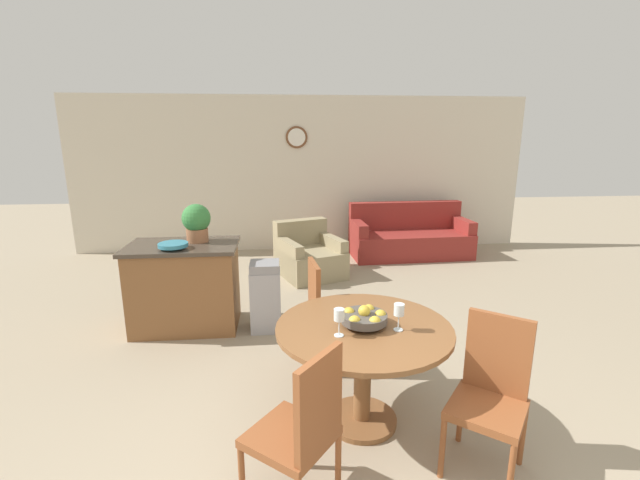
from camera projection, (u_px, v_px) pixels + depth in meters
The scene contains 14 objects.
wall_back at pixel (303, 175), 7.59m from camera, with size 8.00×0.09×2.70m.
dining_table at pixel (363, 348), 2.98m from camera, with size 1.22×1.22×0.76m.
dining_chair_near_left at pixel (302, 427), 2.27m from camera, with size 0.59×0.59×0.97m.
dining_chair_near_right at pixel (491, 389), 2.61m from camera, with size 0.59×0.59×0.97m.
dining_chair_far_side at pixel (326, 310), 3.78m from camera, with size 0.46×0.46×0.97m.
fruit_bowl at pixel (364, 317), 2.93m from camera, with size 0.32×0.32×0.15m.
wine_glass_left at pixel (339, 316), 2.76m from camera, with size 0.07×0.07×0.19m.
wine_glass_right at pixel (399, 311), 2.84m from camera, with size 0.07×0.07×0.19m.
kitchen_island at pixel (185, 286), 4.57m from camera, with size 1.14×0.72×0.92m.
teal_bowl at pixel (173, 245), 4.27m from camera, with size 0.29×0.29×0.06m.
potted_plant at pixel (196, 222), 4.53m from camera, with size 0.30×0.30×0.41m.
trash_bin at pixel (266, 296), 4.53m from camera, with size 0.32×0.32×0.75m.
couch at pixel (409, 238), 7.37m from camera, with size 2.03×0.94×0.90m.
armchair at pixel (309, 257), 6.35m from camera, with size 1.09×1.15×0.78m.
Camera 1 is at (-0.42, -1.56, 2.03)m, focal length 24.00 mm.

